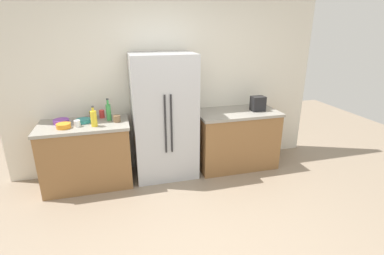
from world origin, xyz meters
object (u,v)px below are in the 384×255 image
Objects in this scene: cup_a at (117,119)px; bowl_c at (84,121)px; bowl_b at (63,126)px; refrigerator at (164,117)px; toaster at (258,104)px; cup_c at (77,123)px; bottle_b at (109,112)px; cup_d at (93,115)px; bowl_a at (61,121)px; bottle_a at (94,118)px; cup_b at (102,114)px.

bowl_c is (-0.43, 0.09, -0.02)m from cup_a.
cup_a is 0.65m from bowl_b.
refrigerator is 1.42m from toaster.
refrigerator is at bearing 4.09° from cup_a.
toaster reaches higher than cup_c.
bottle_b is at bearing 175.94° from refrigerator.
cup_c is 0.34m from cup_d.
bowl_c is at bearing -130.11° from cup_d.
bowl_b reaches higher than bowl_a.
bottle_a is 3.26× the size of cup_c.
bowl_a is (-0.42, 0.23, -0.08)m from bottle_a.
cup_c reaches higher than bowl_b.
refrigerator reaches higher than bottle_b.
bowl_b is (-2.71, -0.08, -0.08)m from toaster.
bottle_a reaches higher than cup_c.
bowl_a is at bearing 151.82° from bottle_a.
toaster is 2.06m from cup_a.
cup_a is at bearing -9.56° from bowl_a.
bowl_c is (-2.48, 0.09, -0.09)m from toaster.
bottle_b is at bearing -1.88° from bowl_a.
bottle_b is 0.19m from cup_b.
cup_a is 0.88× the size of cup_b.
cup_c is at bearing -172.72° from cup_a.
cup_a is (0.10, -0.10, -0.08)m from bottle_b.
bottle_b is at bearing 135.05° from cup_a.
cup_b is at bearing 123.85° from bottle_b.
toaster is at bearing -6.19° from cup_b.
cup_d is (-2.37, 0.23, -0.05)m from toaster.
bottle_a reaches higher than toaster.
bottle_b is 2.75× the size of cup_d.
cup_c is at bearing -121.49° from cup_d.
refrigerator is 0.94m from bottle_a.
cup_a is at bearing -51.15° from cup_b.
bowl_b is (-0.65, -0.08, -0.01)m from cup_a.
bowl_b is at bearing -142.67° from bowl_c.
refrigerator is at bearing -3.08° from bowl_a.
toaster is (1.41, -0.05, 0.11)m from refrigerator.
refrigerator is 8.04× the size of toaster.
bowl_c is (-0.23, -0.15, -0.03)m from cup_b.
bowl_a is (-0.51, -0.12, -0.03)m from cup_b.
bottle_a reaches higher than cup_b.
bottle_a is 0.31m from cup_a.
cup_b is at bearing 35.44° from bowl_b.
cup_b is 0.62× the size of bowl_b.
refrigerator is at bearing -2.29° from bowl_c.
toaster is at bearing -0.05° from cup_a.
bottle_b is 3.68× the size of cup_c.
cup_a reaches higher than bowl_b.
cup_b is (-2.25, 0.24, -0.06)m from toaster.
refrigerator is at bearing -4.06° from bottle_b.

